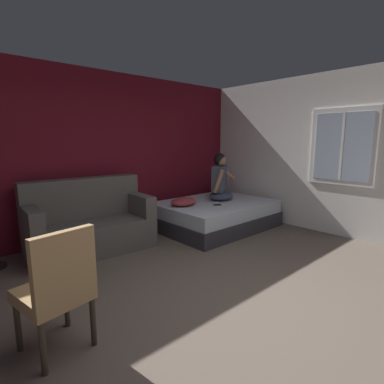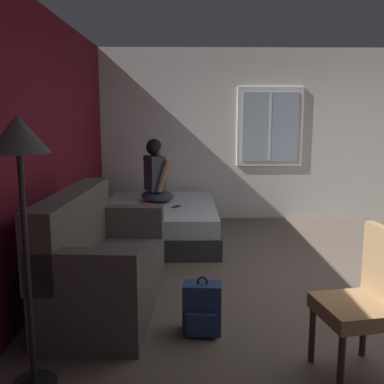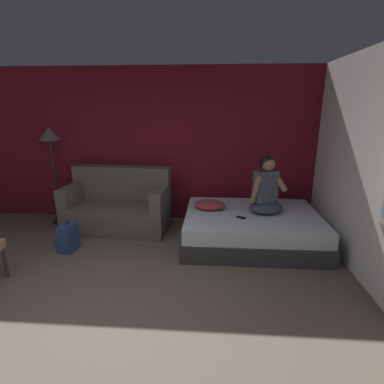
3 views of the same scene
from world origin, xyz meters
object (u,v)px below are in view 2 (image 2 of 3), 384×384
at_px(bed, 160,222).
at_px(backpack, 202,309).
at_px(person_seated, 156,176).
at_px(throw_pillow, 146,209).
at_px(cell_phone, 176,207).
at_px(floor_lamp, 20,162).
at_px(side_chair, 366,297).
at_px(couch, 100,264).

bearing_deg(bed, backpack, -170.01).
bearing_deg(backpack, person_seated, 10.34).
relative_size(bed, backpack, 4.48).
distance_m(bed, throw_pillow, 0.73).
bearing_deg(cell_phone, bed, 169.50).
xyz_separation_m(cell_phone, floor_lamp, (-3.19, 0.85, 0.94)).
height_order(bed, backpack, bed).
relative_size(side_chair, floor_lamp, 0.58).
bearing_deg(cell_phone, floor_lamp, -76.29).
distance_m(person_seated, cell_phone, 0.59).
relative_size(cell_phone, floor_lamp, 0.08).
relative_size(couch, floor_lamp, 1.03).
distance_m(side_chair, backpack, 1.24).
xyz_separation_m(bed, floor_lamp, (-3.38, 0.62, 1.19)).
xyz_separation_m(backpack, floor_lamp, (-0.69, 1.09, 1.24)).
distance_m(side_chair, throw_pillow, 3.09).
bearing_deg(backpack, floor_lamp, 122.19).
distance_m(backpack, throw_pillow, 2.16).
height_order(couch, throw_pillow, couch).
distance_m(side_chair, person_seated, 3.81).
relative_size(side_chair, throw_pillow, 2.04).
relative_size(backpack, cell_phone, 3.18).
relative_size(bed, side_chair, 2.10).
height_order(side_chair, throw_pillow, side_chair).
bearing_deg(cell_phone, backpack, -55.86).
relative_size(throw_pillow, floor_lamp, 0.28).
distance_m(backpack, cell_phone, 2.53).
relative_size(couch, backpack, 3.82).
relative_size(person_seated, backpack, 1.91).
relative_size(couch, side_chair, 1.79).
bearing_deg(throw_pillow, cell_phone, -38.08).
xyz_separation_m(side_chair, cell_phone, (3.08, 1.28, -0.05)).
distance_m(couch, throw_pillow, 1.59).
height_order(person_seated, cell_phone, person_seated).
bearing_deg(throw_pillow, side_chair, -147.96).
bearing_deg(throw_pillow, couch, 169.74).
distance_m(person_seated, throw_pillow, 0.89).
distance_m(person_seated, floor_lamp, 3.66).
xyz_separation_m(person_seated, cell_phone, (-0.38, -0.28, -0.35)).
relative_size(couch, cell_phone, 12.15).
xyz_separation_m(couch, person_seated, (2.39, -0.36, 0.44)).
bearing_deg(cell_phone, couch, -79.06).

